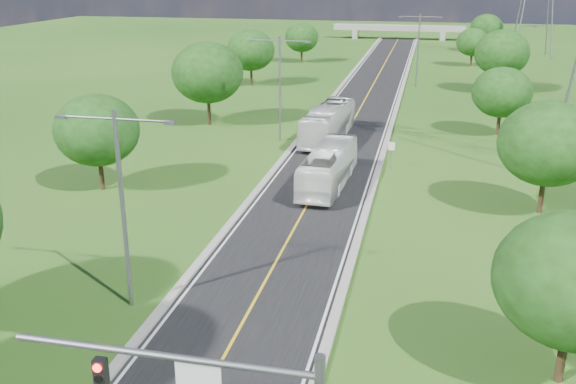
{
  "coord_description": "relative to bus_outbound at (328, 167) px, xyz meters",
  "views": [
    {
      "loc": [
        7.94,
        -14.27,
        16.2
      ],
      "look_at": [
        -0.14,
        22.14,
        3.0
      ],
      "focal_mm": 40.0,
      "sensor_mm": 36.0,
      "label": 1
    }
  ],
  "objects": [
    {
      "name": "tree_ra",
      "position": [
        13.2,
        -22.27,
        3.03
      ],
      "size": [
        6.3,
        6.3,
        7.33
      ],
      "color": "black",
      "rests_on": "ground"
    },
    {
      "name": "curb_right",
      "position": [
        3.45,
        33.73,
        -1.5
      ],
      "size": [
        0.5,
        150.0,
        0.22
      ],
      "primitive_type": "cube",
      "color": "gray",
      "rests_on": "ground"
    },
    {
      "name": "tree_rd",
      "position": [
        16.2,
        43.73,
        3.65
      ],
      "size": [
        7.14,
        7.14,
        8.3
      ],
      "color": "black",
      "rests_on": "ground"
    },
    {
      "name": "road",
      "position": [
        -0.8,
        33.73,
        -1.58
      ],
      "size": [
        8.0,
        150.0,
        0.06
      ],
      "primitive_type": "cube",
      "color": "black",
      "rests_on": "ground"
    },
    {
      "name": "ground",
      "position": [
        -0.8,
        27.73,
        -1.61
      ],
      "size": [
        260.0,
        260.0,
        0.0
      ],
      "primitive_type": "plane",
      "color": "#1E4914",
      "rests_on": "ground"
    },
    {
      "name": "curb_left",
      "position": [
        -5.05,
        33.73,
        -1.5
      ],
      "size": [
        0.5,
        150.0,
        0.22
      ],
      "primitive_type": "cube",
      "color": "gray",
      "rests_on": "ground"
    },
    {
      "name": "tree_lb",
      "position": [
        -16.8,
        -4.27,
        3.03
      ],
      "size": [
        6.3,
        6.3,
        7.33
      ],
      "color": "black",
      "rests_on": "ground"
    },
    {
      "name": "tree_lc",
      "position": [
        -15.8,
        17.73,
        3.96
      ],
      "size": [
        7.56,
        7.56,
        8.79
      ],
      "color": "black",
      "rests_on": "ground"
    },
    {
      "name": "tree_rf",
      "position": [
        17.2,
        87.73,
        3.03
      ],
      "size": [
        6.3,
        6.3,
        7.33
      ],
      "color": "black",
      "rests_on": "ground"
    },
    {
      "name": "streetlight_far_right",
      "position": [
        5.2,
        45.73,
        4.33
      ],
      "size": [
        5.9,
        0.25,
        10.0
      ],
      "color": "slate",
      "rests_on": "ground"
    },
    {
      "name": "tree_rc",
      "position": [
        14.2,
        19.73,
        2.72
      ],
      "size": [
        5.88,
        5.88,
        6.84
      ],
      "color": "black",
      "rests_on": "ground"
    },
    {
      "name": "tree_re",
      "position": [
        13.7,
        67.73,
        2.41
      ],
      "size": [
        5.46,
        5.46,
        6.35
      ],
      "color": "black",
      "rests_on": "ground"
    },
    {
      "name": "overpass",
      "position": [
        -0.8,
        107.73,
        0.8
      ],
      "size": [
        30.0,
        3.0,
        3.2
      ],
      "color": "gray",
      "rests_on": "ground"
    },
    {
      "name": "tree_ld",
      "position": [
        -17.8,
        41.73,
        3.34
      ],
      "size": [
        6.72,
        6.72,
        7.82
      ],
      "color": "black",
      "rests_on": "ground"
    },
    {
      "name": "tree_le",
      "position": [
        -15.3,
        65.73,
        2.72
      ],
      "size": [
        5.88,
        5.88,
        6.84
      ],
      "color": "black",
      "rests_on": "ground"
    },
    {
      "name": "bus_outbound",
      "position": [
        0.0,
        0.0,
        0.0
      ],
      "size": [
        3.17,
        11.26,
        3.1
      ],
      "primitive_type": "imported",
      "rotation": [
        0.0,
        0.0,
        3.09
      ],
      "color": "white",
      "rests_on": "road"
    },
    {
      "name": "tree_rb",
      "position": [
        15.2,
        -2.27,
        3.34
      ],
      "size": [
        6.72,
        6.72,
        7.82
      ],
      "color": "black",
      "rests_on": "ground"
    },
    {
      "name": "speed_limit_sign",
      "position": [
        4.4,
        5.72,
        -0.01
      ],
      "size": [
        0.55,
        0.09,
        2.4
      ],
      "color": "slate",
      "rests_on": "ground"
    },
    {
      "name": "bus_inbound",
      "position": [
        -2.27,
        13.97,
        0.14
      ],
      "size": [
        3.82,
        12.34,
        3.38
      ],
      "primitive_type": "imported",
      "rotation": [
        0.0,
        0.0,
        -0.08
      ],
      "color": "white",
      "rests_on": "road"
    },
    {
      "name": "streetlight_near_left",
      "position": [
        -6.8,
        -20.27,
        4.33
      ],
      "size": [
        5.9,
        0.25,
        10.0
      ],
      "color": "slate",
      "rests_on": "ground"
    },
    {
      "name": "streetlight_mid_left",
      "position": [
        -6.8,
        12.73,
        4.33
      ],
      "size": [
        5.9,
        0.25,
        10.0
      ],
      "color": "slate",
      "rests_on": "ground"
    }
  ]
}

